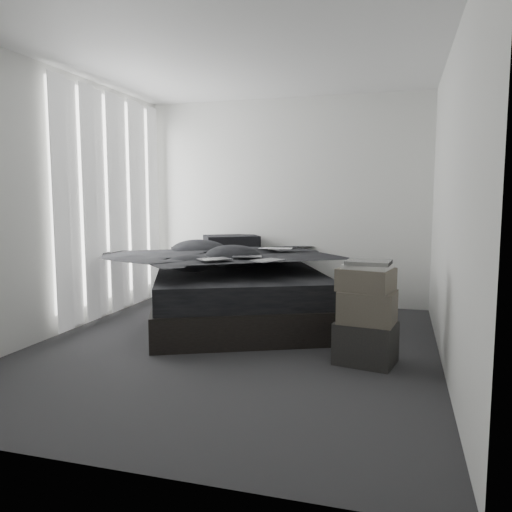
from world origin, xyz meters
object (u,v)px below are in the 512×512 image
(bed, at_px, (237,306))
(laptop, at_px, (275,242))
(box_lower, at_px, (366,343))
(side_stand, at_px, (191,277))

(bed, height_order, laptop, laptop)
(bed, relative_size, laptop, 6.24)
(box_lower, bearing_deg, bed, 142.99)
(bed, xyz_separation_m, side_stand, (-0.77, 0.48, 0.22))
(side_stand, distance_m, box_lower, 2.76)
(side_stand, height_order, box_lower, side_stand)
(laptop, bearing_deg, bed, -154.50)
(side_stand, bearing_deg, box_lower, -35.33)
(side_stand, xyz_separation_m, box_lower, (2.24, -1.59, -0.21))
(bed, distance_m, side_stand, 0.93)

